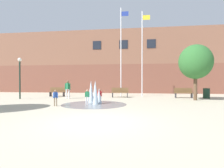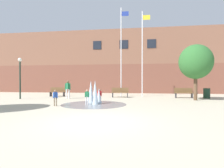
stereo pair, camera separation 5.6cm
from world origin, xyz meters
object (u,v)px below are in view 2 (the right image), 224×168
at_px(park_bench_near_trashcan, 184,93).
at_px(child_in_fountain, 55,97).
at_px(trash_can, 207,93).
at_px(lamp_post_left_lane, 20,72).
at_px(park_bench_under_left_flagpole, 120,92).
at_px(child_with_pink_shirt, 87,96).
at_px(flagpole_left, 121,50).
at_px(adult_near_bench, 68,88).
at_px(park_bench_far_left, 58,92).
at_px(flagpole_right, 143,52).
at_px(street_tree_near_building, 196,62).
at_px(child_running, 100,95).

height_order(park_bench_near_trashcan, child_in_fountain, child_in_fountain).
bearing_deg(trash_can, child_in_fountain, -149.92).
distance_m(lamp_post_left_lane, trash_can, 16.46).
xyz_separation_m(park_bench_under_left_flagpole, child_in_fountain, (-3.39, -6.41, 0.10)).
bearing_deg(child_with_pink_shirt, lamp_post_left_lane, -37.48).
distance_m(flagpole_left, trash_can, 8.85).
height_order(child_in_fountain, adult_near_bench, adult_near_bench).
distance_m(park_bench_far_left, lamp_post_left_lane, 4.00).
xyz_separation_m(park_bench_far_left, lamp_post_left_lane, (-2.04, -2.89, 1.86)).
height_order(child_with_pink_shirt, flagpole_right, flagpole_right).
bearing_deg(child_in_fountain, lamp_post_left_lane, -86.27).
relative_size(park_bench_far_left, flagpole_left, 0.18).
xyz_separation_m(lamp_post_left_lane, street_tree_near_building, (14.60, 0.95, 0.72)).
bearing_deg(child_in_fountain, flagpole_right, -176.17).
relative_size(park_bench_far_left, street_tree_near_building, 0.36).
xyz_separation_m(park_bench_far_left, flagpole_right, (8.48, 0.84, 3.98)).
distance_m(park_bench_near_trashcan, child_running, 8.36).
height_order(park_bench_near_trashcan, adult_near_bench, adult_near_bench).
height_order(park_bench_near_trashcan, flagpole_left, flagpole_left).
relative_size(child_in_fountain, adult_near_bench, 0.62).
bearing_deg(street_tree_near_building, park_bench_far_left, 171.19).
distance_m(park_bench_under_left_flagpole, adult_near_bench, 4.84).
bearing_deg(park_bench_under_left_flagpole, flagpole_right, 25.81).
xyz_separation_m(flagpole_left, street_tree_near_building, (6.18, -2.78, -1.64)).
bearing_deg(flagpole_right, trash_can, -10.12).
relative_size(park_bench_near_trashcan, child_with_pink_shirt, 1.62).
distance_m(park_bench_near_trashcan, child_with_pink_shirt, 9.42).
bearing_deg(child_in_fountain, child_running, 166.18).
xyz_separation_m(park_bench_under_left_flagpole, trash_can, (7.74, 0.03, -0.03)).
height_order(park_bench_far_left, park_bench_near_trashcan, same).
xyz_separation_m(flagpole_right, lamp_post_left_lane, (-10.52, -3.73, -2.12)).
bearing_deg(trash_can, park_bench_under_left_flagpole, -179.76).
bearing_deg(park_bench_far_left, child_running, -42.39).
bearing_deg(child_with_pink_shirt, park_bench_under_left_flagpole, -120.20).
bearing_deg(park_bench_far_left, park_bench_under_left_flagpole, -1.78).
relative_size(park_bench_near_trashcan, child_in_fountain, 1.62).
height_order(child_running, flagpole_right, flagpole_right).
distance_m(adult_near_bench, trash_can, 12.32).
bearing_deg(child_running, flagpole_right, -21.17).
bearing_deg(park_bench_far_left, trash_can, -0.67).
relative_size(adult_near_bench, trash_can, 1.77).
bearing_deg(adult_near_bench, child_in_fountain, -163.43).
bearing_deg(park_bench_under_left_flagpole, child_with_pink_shirt, -106.09).
xyz_separation_m(park_bench_near_trashcan, lamp_post_left_lane, (-14.19, -2.87, 1.86)).
relative_size(park_bench_under_left_flagpole, park_bench_near_trashcan, 1.00).
bearing_deg(child_with_pink_shirt, child_in_fountain, 10.09).
xyz_separation_m(park_bench_under_left_flagpole, adult_near_bench, (-4.42, -1.91, 0.45)).
distance_m(child_running, trash_can, 9.93).
bearing_deg(flagpole_left, child_running, -100.20).
distance_m(park_bench_under_left_flagpole, lamp_post_left_lane, 9.00).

